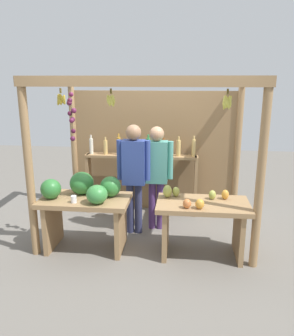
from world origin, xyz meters
name	(u,v)px	position (x,y,z in m)	size (l,w,h in m)	color
ground_plane	(148,229)	(0.00, 0.00, 0.00)	(12.00, 12.00, 0.00)	slate
market_stall	(151,139)	(0.00, 0.38, 1.31)	(2.87, 1.84, 2.24)	#99754C
fruit_counter_left	(85,201)	(-0.76, -0.63, 0.67)	(1.16, 0.73, 1.01)	#99754C
fruit_counter_right	(201,216)	(0.74, -0.65, 0.52)	(1.15, 0.64, 0.87)	#99754C
bottle_shelf_unit	(142,167)	(-0.18, 0.65, 0.80)	(1.83, 0.22, 1.34)	#99754C
vendor_man	(134,170)	(-0.20, -0.10, 0.96)	(0.48, 0.22, 1.60)	#2D3154
vendor_woman	(156,169)	(0.11, 0.08, 0.92)	(0.48, 0.21, 1.55)	#52326E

